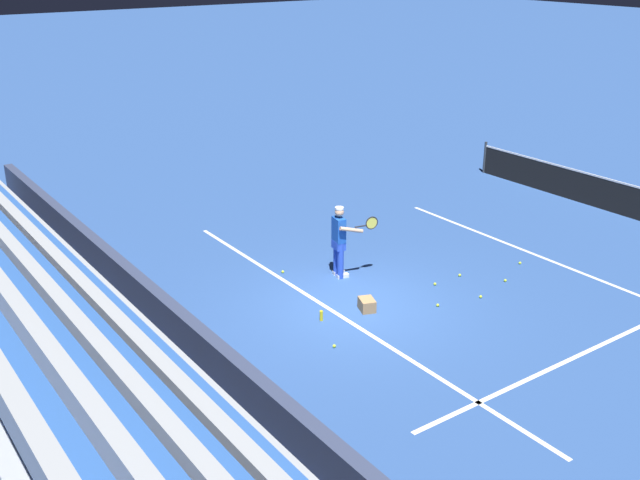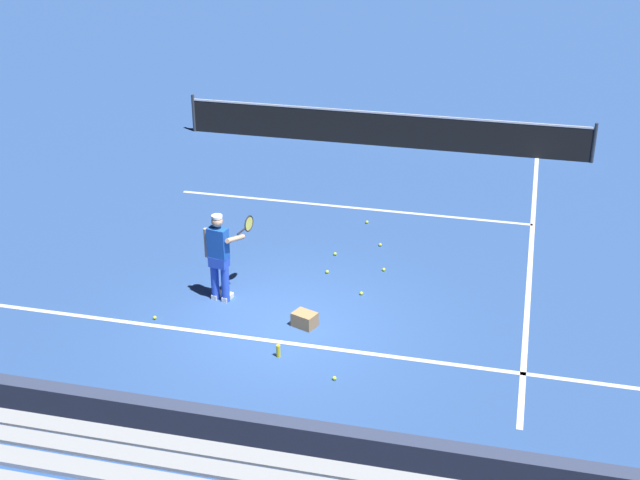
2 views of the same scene
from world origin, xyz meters
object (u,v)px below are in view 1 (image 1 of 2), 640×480
object	(u,v)px
tennis_player	(340,241)
tennis_ball_on_baseline	(283,272)
tennis_ball_far_right	(481,297)
tennis_ball_by_box	(505,280)
tennis_ball_midcourt	(334,346)
tennis_ball_stray_back	(460,275)
tennis_net	(629,200)
tennis_ball_toward_net	(435,284)
tennis_ball_far_left	(520,263)
ball_box_cardboard	(367,305)
tennis_ball_near_player	(438,305)
water_bottle	(321,316)

from	to	relation	value
tennis_player	tennis_ball_on_baseline	world-z (taller)	tennis_player
tennis_player	tennis_ball_far_right	distance (m)	3.41
tennis_player	tennis_ball_by_box	distance (m)	3.93
tennis_ball_midcourt	tennis_ball_by_box	distance (m)	5.03
tennis_ball_stray_back	tennis_net	size ratio (longest dim) A/B	0.01
tennis_ball_stray_back	tennis_ball_toward_net	bearing A→B (deg)	-88.21
tennis_player	tennis_net	distance (m)	9.31
tennis_ball_midcourt	tennis_ball_stray_back	distance (m)	4.49
tennis_ball_on_baseline	tennis_net	bearing A→B (deg)	76.86
tennis_ball_far_left	tennis_net	distance (m)	5.22
tennis_player	tennis_ball_by_box	size ratio (longest dim) A/B	25.98
ball_box_cardboard	tennis_ball_toward_net	size ratio (longest dim) A/B	6.06
tennis_net	tennis_ball_far_right	bearing A→B (deg)	-80.03
tennis_ball_toward_net	tennis_net	bearing A→B (deg)	91.66
tennis_ball_by_box	tennis_ball_on_baseline	size ratio (longest dim) A/B	1.00
tennis_ball_near_player	tennis_net	distance (m)	8.49
water_bottle	tennis_player	bearing A→B (deg)	133.68
tennis_ball_midcourt	tennis_ball_near_player	distance (m)	2.87
ball_box_cardboard	tennis_ball_by_box	world-z (taller)	ball_box_cardboard
tennis_player	water_bottle	bearing A→B (deg)	-46.32
tennis_ball_near_player	water_bottle	size ratio (longest dim) A/B	0.30
tennis_ball_far_right	water_bottle	size ratio (longest dim) A/B	0.30
tennis_ball_midcourt	tennis_ball_on_baseline	size ratio (longest dim) A/B	1.00
tennis_ball_far_right	tennis_ball_stray_back	bearing A→B (deg)	157.27
tennis_ball_far_right	water_bottle	distance (m)	3.67
tennis_ball_far_left	tennis_ball_near_player	distance (m)	3.28
tennis_ball_far_left	tennis_net	size ratio (longest dim) A/B	0.01
tennis_player	tennis_ball_near_player	world-z (taller)	tennis_player
tennis_ball_on_baseline	tennis_ball_stray_back	bearing A→B (deg)	51.93
ball_box_cardboard	tennis_ball_toward_net	bearing A→B (deg)	92.00
tennis_ball_on_baseline	water_bottle	world-z (taller)	water_bottle
tennis_ball_toward_net	tennis_ball_midcourt	size ratio (longest dim) A/B	1.00
tennis_ball_by_box	tennis_ball_far_left	bearing A→B (deg)	114.46
tennis_player	tennis_ball_stray_back	xyz separation A→B (m)	(1.65, 2.29, -0.86)
tennis_ball_stray_back	water_bottle	bearing A→B (deg)	-91.14
tennis_ball_far_right	water_bottle	world-z (taller)	water_bottle
tennis_ball_on_baseline	tennis_ball_far_left	xyz separation A→B (m)	(2.91, 5.00, 0.00)
tennis_ball_by_box	tennis_ball_far_left	distance (m)	1.18
ball_box_cardboard	tennis_ball_toward_net	xyz separation A→B (m)	(-0.07, 2.05, -0.10)
tennis_player	tennis_ball_by_box	bearing A→B (deg)	49.86
tennis_ball_far_right	water_bottle	bearing A→B (deg)	-108.63
tennis_ball_by_box	tennis_net	world-z (taller)	tennis_net
tennis_player	tennis_ball_on_baseline	size ratio (longest dim) A/B	25.98
tennis_ball_far_right	tennis_ball_stray_back	world-z (taller)	same
ball_box_cardboard	water_bottle	bearing A→B (deg)	-99.39
ball_box_cardboard	tennis_ball_midcourt	bearing A→B (deg)	-59.71
water_bottle	tennis_net	distance (m)	10.84
ball_box_cardboard	tennis_ball_on_baseline	size ratio (longest dim) A/B	6.06
tennis_ball_midcourt	tennis_net	distance (m)	11.35
tennis_ball_far_left	tennis_ball_stray_back	xyz separation A→B (m)	(-0.34, -1.72, 0.00)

